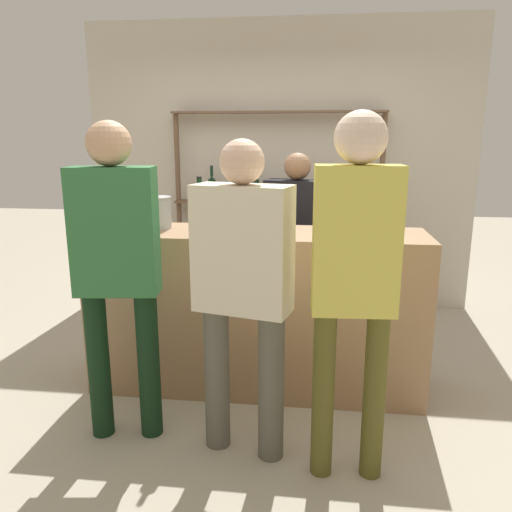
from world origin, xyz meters
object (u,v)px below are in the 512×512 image
at_px(customer_center, 243,280).
at_px(counter_bottle_0, 200,213).
at_px(counter_bottle_3, 129,211).
at_px(ice_bucket, 158,213).
at_px(counter_bottle_1, 120,209).
at_px(server_behind_counter, 296,239).
at_px(counter_bottle_2, 250,207).
at_px(customer_left, 117,259).
at_px(customer_right, 355,268).
at_px(wine_glass, 360,218).

bearing_deg(customer_center, counter_bottle_0, 43.85).
distance_m(counter_bottle_3, ice_bucket, 0.25).
bearing_deg(counter_bottle_1, ice_bucket, -0.22).
bearing_deg(ice_bucket, server_behind_counter, 35.79).
xyz_separation_m(counter_bottle_2, server_behind_counter, (0.30, 0.51, -0.32)).
relative_size(counter_bottle_3, ice_bucket, 1.75).
height_order(customer_left, customer_center, customer_left).
bearing_deg(counter_bottle_0, counter_bottle_1, 162.97).
height_order(counter_bottle_3, customer_left, customer_left).
relative_size(server_behind_counter, customer_center, 0.93).
bearing_deg(counter_bottle_0, customer_center, -59.50).
bearing_deg(counter_bottle_1, customer_right, -31.57).
xyz_separation_m(counter_bottle_3, customer_left, (0.11, -0.51, -0.18)).
xyz_separation_m(counter_bottle_1, wine_glass, (1.61, -0.07, -0.02)).
relative_size(counter_bottle_0, counter_bottle_3, 0.98).
distance_m(counter_bottle_0, counter_bottle_2, 0.43).
distance_m(counter_bottle_1, customer_left, 0.79).
height_order(customer_left, server_behind_counter, customer_left).
height_order(counter_bottle_1, wine_glass, counter_bottle_1).
distance_m(counter_bottle_2, counter_bottle_3, 0.81).
bearing_deg(counter_bottle_3, customer_center, -35.58).
height_order(counter_bottle_2, server_behind_counter, server_behind_counter).
relative_size(ice_bucket, server_behind_counter, 0.14).
xyz_separation_m(counter_bottle_0, counter_bottle_3, (-0.45, -0.03, 0.00)).
xyz_separation_m(customer_left, customer_center, (0.70, -0.08, -0.07)).
distance_m(counter_bottle_2, ice_bucket, 0.63).
xyz_separation_m(wine_glass, customer_left, (-1.35, -0.66, -0.14)).
xyz_separation_m(counter_bottle_1, customer_right, (1.52, -0.93, -0.12)).
relative_size(counter_bottle_1, customer_left, 0.19).
height_order(counter_bottle_1, customer_center, customer_center).
xyz_separation_m(ice_bucket, server_behind_counter, (0.91, 0.66, -0.29)).
bearing_deg(customer_center, counter_bottle_1, 63.67).
distance_m(ice_bucket, customer_left, 0.74).
relative_size(counter_bottle_2, customer_left, 0.20).
relative_size(counter_bottle_2, counter_bottle_3, 0.96).
xyz_separation_m(ice_bucket, customer_left, (-0.01, -0.73, -0.14)).
relative_size(counter_bottle_0, customer_left, 0.21).
xyz_separation_m(customer_left, server_behind_counter, (0.92, 1.38, -0.15)).
relative_size(counter_bottle_0, customer_center, 0.22).
bearing_deg(customer_right, counter_bottle_3, 59.03).
bearing_deg(wine_glass, customer_right, -95.98).
relative_size(server_behind_counter, customer_right, 0.87).
bearing_deg(wine_glass, counter_bottle_0, -173.49).
xyz_separation_m(counter_bottle_0, counter_bottle_1, (-0.60, 0.18, -0.01)).
xyz_separation_m(counter_bottle_3, ice_bucket, (0.12, 0.22, -0.04)).
relative_size(counter_bottle_0, server_behind_counter, 0.23).
distance_m(counter_bottle_2, server_behind_counter, 0.68).
relative_size(counter_bottle_1, customer_center, 0.20).
height_order(counter_bottle_3, server_behind_counter, server_behind_counter).
bearing_deg(server_behind_counter, wine_glass, 44.19).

